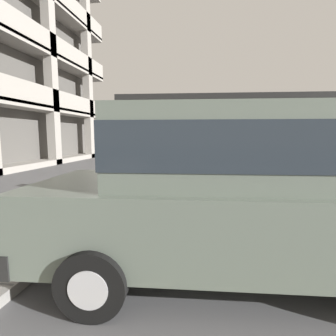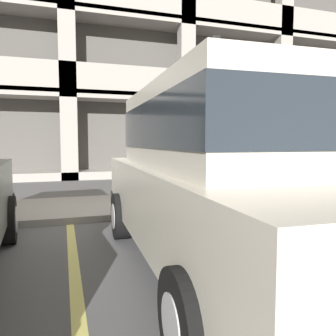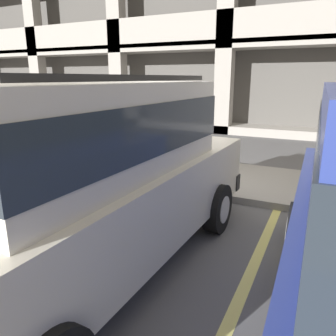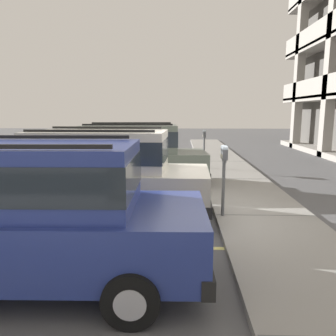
% 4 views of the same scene
% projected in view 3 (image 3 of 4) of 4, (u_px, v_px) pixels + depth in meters
% --- Properties ---
extents(ground_plane, '(80.00, 80.00, 0.10)m').
position_uv_depth(ground_plane, '(181.00, 202.00, 5.63)').
color(ground_plane, '#565659').
extents(sidewalk, '(40.00, 2.20, 0.12)m').
position_uv_depth(sidewalk, '(206.00, 176.00, 6.73)').
color(sidewalk, gray).
rests_on(sidewalk, ground_plane).
extents(parking_stall_lines, '(12.61, 4.80, 0.01)m').
position_uv_depth(parking_stall_lines, '(256.00, 259.00, 3.75)').
color(parking_stall_lines, '#DBD16B').
rests_on(parking_stall_lines, ground_plane).
extents(silver_suv, '(2.13, 4.84, 2.03)m').
position_uv_depth(silver_suv, '(86.00, 172.00, 3.31)').
color(silver_suv, beige).
rests_on(silver_suv, ground_plane).
extents(parking_meter_near, '(0.35, 0.12, 1.55)m').
position_uv_depth(parking_meter_near, '(193.00, 123.00, 5.56)').
color(parking_meter_near, '#595B60').
rests_on(parking_meter_near, sidewalk).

